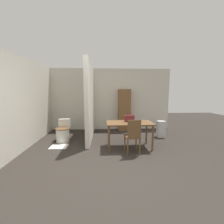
{
  "coord_description": "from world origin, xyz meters",
  "views": [
    {
      "loc": [
        -0.06,
        -2.82,
        1.57
      ],
      "look_at": [
        0.19,
        1.62,
        0.96
      ],
      "focal_mm": 24.0,
      "sensor_mm": 36.0,
      "label": 1
    }
  ],
  "objects_px": {
    "space_heater": "(161,129)",
    "wooden_cabinet": "(124,110)",
    "dining_table": "(129,125)",
    "toilet": "(63,133)",
    "wooden_chair": "(133,135)",
    "handbag": "(130,118)"
  },
  "relations": [
    {
      "from": "dining_table",
      "to": "handbag",
      "type": "bearing_deg",
      "value": 79.33
    },
    {
      "from": "dining_table",
      "to": "toilet",
      "type": "height_order",
      "value": "dining_table"
    },
    {
      "from": "dining_table",
      "to": "wooden_cabinet",
      "type": "bearing_deg",
      "value": 86.5
    },
    {
      "from": "space_heater",
      "to": "wooden_cabinet",
      "type": "bearing_deg",
      "value": 137.86
    },
    {
      "from": "toilet",
      "to": "handbag",
      "type": "height_order",
      "value": "handbag"
    },
    {
      "from": "wooden_cabinet",
      "to": "space_heater",
      "type": "bearing_deg",
      "value": -42.14
    },
    {
      "from": "wooden_cabinet",
      "to": "dining_table",
      "type": "bearing_deg",
      "value": -93.5
    },
    {
      "from": "wooden_chair",
      "to": "toilet",
      "type": "distance_m",
      "value": 2.31
    },
    {
      "from": "toilet",
      "to": "handbag",
      "type": "distance_m",
      "value": 2.16
    },
    {
      "from": "dining_table",
      "to": "wooden_chair",
      "type": "xyz_separation_m",
      "value": [
        0.01,
        -0.47,
        -0.16
      ]
    },
    {
      "from": "toilet",
      "to": "space_heater",
      "type": "xyz_separation_m",
      "value": [
        3.27,
        0.28,
        -0.0
      ]
    },
    {
      "from": "wooden_chair",
      "to": "wooden_cabinet",
      "type": "height_order",
      "value": "wooden_cabinet"
    },
    {
      "from": "dining_table",
      "to": "space_heater",
      "type": "relative_size",
      "value": 2.25
    },
    {
      "from": "wooden_chair",
      "to": "wooden_cabinet",
      "type": "xyz_separation_m",
      "value": [
        0.11,
        2.41,
        0.35
      ]
    },
    {
      "from": "wooden_chair",
      "to": "toilet",
      "type": "xyz_separation_m",
      "value": [
        -2.02,
        1.1,
        -0.2
      ]
    },
    {
      "from": "dining_table",
      "to": "wooden_chair",
      "type": "distance_m",
      "value": 0.5
    },
    {
      "from": "wooden_chair",
      "to": "handbag",
      "type": "xyz_separation_m",
      "value": [
        0.01,
        0.57,
        0.33
      ]
    },
    {
      "from": "dining_table",
      "to": "handbag",
      "type": "relative_size",
      "value": 4.66
    },
    {
      "from": "toilet",
      "to": "wooden_cabinet",
      "type": "distance_m",
      "value": 2.56
    },
    {
      "from": "toilet",
      "to": "handbag",
      "type": "bearing_deg",
      "value": -14.7
    },
    {
      "from": "wooden_chair",
      "to": "dining_table",
      "type": "bearing_deg",
      "value": 86.05
    },
    {
      "from": "space_heater",
      "to": "toilet",
      "type": "bearing_deg",
      "value": -175.18
    }
  ]
}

